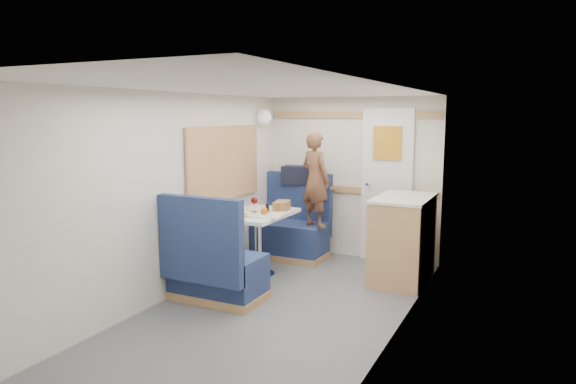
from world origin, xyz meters
The scene contains 26 objects.
floor centered at (0.00, 0.00, 0.00)m, with size 4.50×4.50×0.00m, color #515156.
ceiling centered at (0.00, 0.00, 2.00)m, with size 4.50×4.50×0.00m, color silver.
wall_back centered at (0.00, 2.25, 1.00)m, with size 2.20×0.02×2.00m, color silver.
wall_left centered at (-1.10, 0.00, 1.00)m, with size 0.02×4.50×2.00m, color silver.
wall_right centered at (1.10, 0.00, 1.00)m, with size 0.02×4.50×2.00m, color silver.
oak_trim_low centered at (0.00, 2.23, 0.85)m, with size 2.15×0.02×0.08m, color #9F7147.
oak_trim_high centered at (0.00, 2.23, 1.78)m, with size 2.15×0.02×0.08m, color #9F7147.
side_window centered at (-1.08, 1.00, 1.25)m, with size 0.04×1.30×0.72m, color #9CA38A.
rear_door centered at (0.45, 2.22, 0.97)m, with size 0.62×0.12×1.86m.
dinette_table centered at (-0.65, 1.00, 0.57)m, with size 0.62×0.92×0.72m.
bench_far centered at (-0.65, 1.86, 0.30)m, with size 0.90×0.59×1.05m.
bench_near centered at (-0.65, 0.14, 0.30)m, with size 0.90×0.59×1.05m.
ledge centered at (-0.65, 2.12, 0.88)m, with size 0.90×0.14×0.04m, color #9F7147.
dome_light centered at (-1.04, 1.85, 1.75)m, with size 0.20×0.20×0.20m, color white.
galley_counter centered at (0.82, 1.55, 0.47)m, with size 0.57×0.92×0.92m.
person centered at (-0.29, 1.76, 1.02)m, with size 0.41×0.27×1.13m, color brown.
duffel_bag centered at (-0.64, 2.12, 1.01)m, with size 0.48×0.23×0.23m, color black.
tray centered at (-0.44, 0.90, 0.73)m, with size 0.29×0.38×0.02m, color white.
orange_fruit centered at (-0.50, 0.86, 0.78)m, with size 0.08×0.08×0.08m, color #DB4E09.
cheese_block centered at (-0.65, 0.75, 0.75)m, with size 0.09×0.05×0.03m, color #D7CA7C.
wine_glass centered at (-0.70, 1.01, 0.84)m, with size 0.08×0.08×0.17m.
tumbler_left centered at (-0.78, 0.70, 0.78)m, with size 0.07×0.07×0.12m, color white.
beer_glass centered at (-0.43, 1.09, 0.77)m, with size 0.07×0.07×0.10m, color #8E4614.
pepper_grinder centered at (-0.54, 1.01, 0.77)m, with size 0.04×0.04×0.11m, color black.
salt_grinder centered at (-0.77, 0.89, 0.77)m, with size 0.04×0.04×0.09m, color white.
bread_loaf centered at (-0.46, 1.19, 0.78)m, with size 0.14×0.27×0.11m, color brown.
Camera 1 is at (2.06, -3.83, 1.79)m, focal length 32.00 mm.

